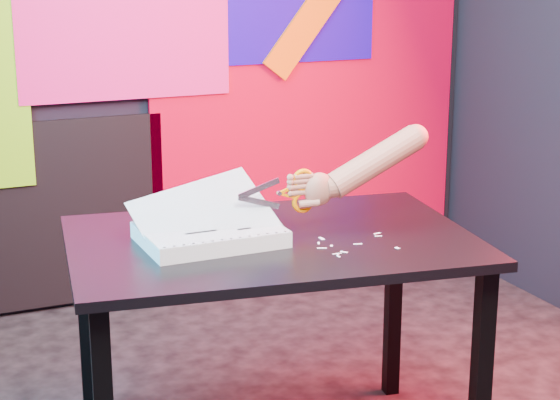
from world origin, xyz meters
name	(u,v)px	position (x,y,z in m)	size (l,w,h in m)	color
room	(323,31)	(0.00, 0.00, 1.35)	(3.01, 3.01, 2.71)	black
backdrop	(194,93)	(0.06, 1.46, 0.96)	(2.88, 0.05, 2.08)	#BC0021
work_table	(271,265)	(-0.22, -0.11, 0.66)	(1.32, 0.98, 0.75)	black
printout_stack	(210,234)	(-0.41, -0.09, 0.78)	(0.43, 0.30, 0.21)	beige
scissors	(298,191)	(-0.13, -0.10, 0.88)	(0.25, 0.02, 0.14)	silver
hand_forearm	(366,166)	(0.10, -0.11, 0.94)	(0.46, 0.10, 0.23)	#9B513C
paper_clippings	(347,245)	(-0.05, -0.27, 0.75)	(0.25, 0.19, 0.00)	silver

